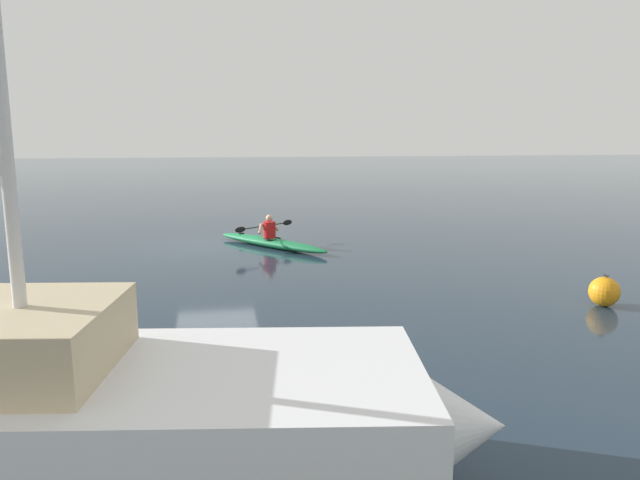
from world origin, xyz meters
name	(u,v)px	position (x,y,z in m)	size (l,w,h in m)	color
ground_plane	(215,245)	(0.00, 0.00, 0.00)	(160.00, 160.00, 0.00)	#1E2D3D
kayak	(271,242)	(-1.69, 0.67, 0.15)	(3.21, 3.95, 0.29)	#19723F
kayaker	(269,228)	(-1.64, 0.60, 0.58)	(1.89, 1.46, 0.70)	red
mooring_buoy_channel_marker	(604,292)	(-7.53, 8.12, 0.29)	(0.59, 0.59, 0.63)	orange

